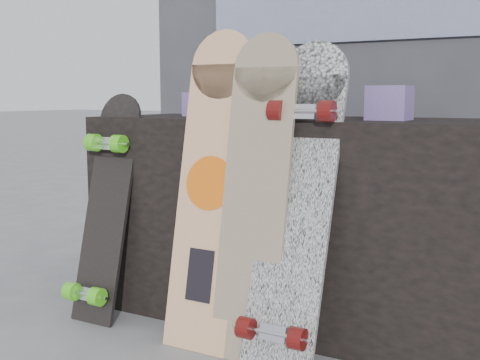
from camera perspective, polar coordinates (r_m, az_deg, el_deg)
The scene contains 9 objects.
vendor_table at distance 2.40m, azimuth 5.07°, elevation -3.71°, with size 1.60×0.60×0.80m, color black.
booth at distance 3.15m, azimuth 11.68°, elevation 11.73°, with size 2.40×0.22×2.20m.
merch_box_purple at distance 2.57m, azimuth -3.11°, elevation 7.18°, with size 0.18×0.12×0.10m, color #3E3F7F.
merch_box_small at distance 2.19m, azimuth 14.00°, elevation 7.10°, with size 0.14×0.14×0.12m, color #3E3F7F.
merch_box_flat at distance 2.38m, azimuth 4.43°, elevation 6.63°, with size 0.22×0.10×0.06m, color #D1B78C.
longboard_geisha at distance 2.13m, azimuth -2.75°, elevation 0.12°, with size 0.25×0.25×1.12m.
longboard_celtic at distance 2.03m, azimuth 1.52°, elevation -0.53°, with size 0.24×0.21×1.10m.
longboard_cascadia at distance 1.98m, azimuth 5.34°, elevation -1.62°, with size 0.25×0.39×1.07m.
skateboard_dark at distance 2.45m, azimuth -12.65°, elevation -2.23°, with size 0.20×0.31×0.90m.
Camera 1 is at (0.96, -1.65, 0.88)m, focal length 45.00 mm.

